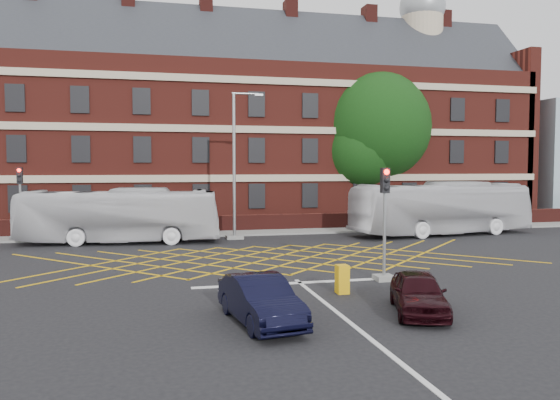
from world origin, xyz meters
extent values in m
plane|color=black|center=(0.00, 0.00, 0.00)|extent=(120.00, 120.00, 0.00)
cube|color=#5D1E17|center=(0.00, 22.00, 6.00)|extent=(50.00, 12.00, 12.00)
cube|color=#212329|center=(0.00, 22.00, 12.00)|extent=(51.00, 10.61, 10.61)
cube|color=#B7A88C|center=(0.00, 15.92, 7.00)|extent=(50.00, 0.18, 0.50)
cube|color=black|center=(0.00, 15.94, 5.50)|extent=(1.20, 0.14, 1.80)
cube|color=#451612|center=(-7.00, 22.00, 16.50)|extent=(1.00, 1.40, 3.20)
cylinder|color=#B7A88C|center=(18.00, 22.00, 15.00)|extent=(3.60, 3.60, 6.00)
sphere|color=gray|center=(18.00, 22.00, 18.40)|extent=(4.00, 4.00, 4.00)
cube|color=#451612|center=(0.00, 13.00, 0.55)|extent=(56.00, 0.50, 1.10)
cube|color=slate|center=(0.00, 12.00, 0.06)|extent=(60.00, 3.00, 0.12)
cube|color=#CC990C|center=(0.00, 2.00, 0.01)|extent=(8.22, 8.22, 0.02)
cube|color=silver|center=(0.00, -3.50, 0.01)|extent=(8.00, 0.30, 0.02)
cube|color=silver|center=(0.00, -10.00, 0.01)|extent=(0.15, 14.00, 0.02)
imported|color=silver|center=(-7.13, 9.10, 1.55)|extent=(11.39, 3.87, 3.11)
imported|color=silver|center=(12.51, 8.42, 1.68)|extent=(12.34, 4.37, 3.36)
imported|color=black|center=(-2.41, -8.30, 0.65)|extent=(1.97, 4.13, 1.31)
imported|color=black|center=(2.33, -8.32, 0.61)|extent=(2.53, 3.88, 1.23)
cylinder|color=black|center=(11.84, 18.06, 2.85)|extent=(0.90, 0.90, 5.69)
sphere|color=black|center=(11.84, 18.06, 7.50)|extent=(9.06, 9.06, 9.06)
sphere|color=black|center=(10.34, 17.26, 5.49)|extent=(5.89, 5.89, 5.89)
sphere|color=black|center=(13.34, 18.86, 5.89)|extent=(5.43, 5.43, 5.43)
cube|color=slate|center=(3.24, -3.77, 0.10)|extent=(0.70, 0.70, 0.20)
cylinder|color=gray|center=(3.24, -3.77, 1.75)|extent=(0.12, 0.12, 3.50)
cube|color=black|center=(3.24, -3.77, 3.80)|extent=(0.30, 0.25, 0.95)
sphere|color=#FF0C05|center=(3.24, -3.91, 4.12)|extent=(0.20, 0.20, 0.20)
cube|color=slate|center=(-12.71, 10.81, 0.10)|extent=(0.70, 0.70, 0.20)
cylinder|color=gray|center=(-12.71, 10.81, 1.75)|extent=(0.12, 0.12, 3.50)
cube|color=black|center=(-12.71, 10.81, 3.80)|extent=(0.30, 0.25, 0.95)
sphere|color=#FF0C05|center=(-12.71, 10.67, 4.12)|extent=(0.20, 0.20, 0.20)
cube|color=slate|center=(-0.57, 9.49, 0.10)|extent=(1.00, 1.00, 0.20)
cylinder|color=gray|center=(-0.57, 9.49, 4.33)|extent=(0.18, 0.18, 8.66)
cylinder|color=gray|center=(0.13, 9.49, 8.66)|extent=(1.60, 0.12, 0.12)
cube|color=gray|center=(0.93, 9.49, 8.61)|extent=(0.50, 0.20, 0.12)
cylinder|color=gray|center=(-12.11, 11.05, 1.10)|extent=(0.10, 0.10, 2.20)
cube|color=silver|center=(-12.11, 10.97, 1.90)|extent=(1.10, 0.06, 0.45)
cube|color=silver|center=(-12.11, 10.97, 1.40)|extent=(1.10, 0.06, 0.40)
cube|color=silver|center=(-12.11, 10.97, 0.95)|extent=(1.10, 0.06, 0.35)
cube|color=#E2A70D|center=(0.98, -5.43, 0.49)|extent=(0.40, 0.43, 0.98)
camera|label=1|loc=(-5.21, -22.85, 4.31)|focal=35.00mm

